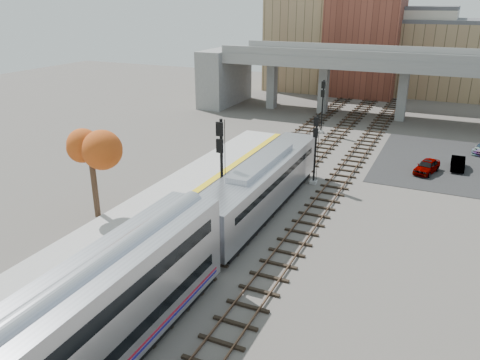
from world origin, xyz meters
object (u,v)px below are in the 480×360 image
Objects in this scene: car_a at (427,166)px; car_b at (458,163)px; locomotive at (262,184)px; signal_mast_far at (322,108)px; tree at (91,154)px; signal_mast_mid at (315,152)px; signal_mast_near at (221,170)px.

car_b is at bearing 57.97° from car_a.
signal_mast_far reaches higher than locomotive.
signal_mast_mid is at bearing 45.96° from tree.
car_b is (11.75, 9.69, -2.38)m from signal_mast_mid.
signal_mast_near is (-2.10, -2.77, 1.74)m from locomotive.
signal_mast_far is at bearing 90.00° from signal_mast_near.
signal_mast_near is 11.04m from signal_mast_mid.
signal_mast_mid is at bearing 68.11° from signal_mast_near.
tree is (-11.11, -6.12, 2.77)m from locomotive.
tree is 34.31m from car_b.
car_b is at bearing 51.22° from locomotive.
tree reaches higher than car_b.
signal_mast_near is at bearing -127.12° from locomotive.
signal_mast_near is at bearing 20.38° from tree.
tree is 1.91× the size of car_b.
tree is 1.78× the size of car_a.
tree reaches higher than signal_mast_far.
signal_mast_far is (-4.10, 17.19, 0.16)m from signal_mast_mid.
car_a is (13.18, -9.93, -2.48)m from signal_mast_far.
signal_mast_near is 2.20× the size of car_b.
tree is 30.73m from car_a.
locomotive is at bearing 28.86° from tree.
car_b is at bearing 51.45° from signal_mast_near.
signal_mast_near is at bearing -129.51° from car_b.
tree is at bearing -121.01° from car_a.
tree is (-9.01, -3.35, 1.03)m from signal_mast_near.
signal_mast_mid is 15.41m from car_b.
signal_mast_far is 16.68m from car_a.
signal_mast_far reaches higher than car_a.
signal_mast_mid is 1.78× the size of car_b.
locomotive is at bearing 52.88° from signal_mast_near.
signal_mast_far is 1.72× the size of car_a.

